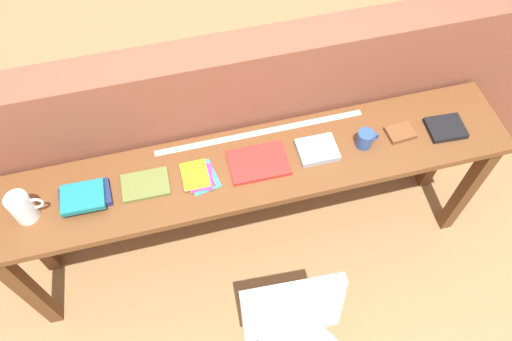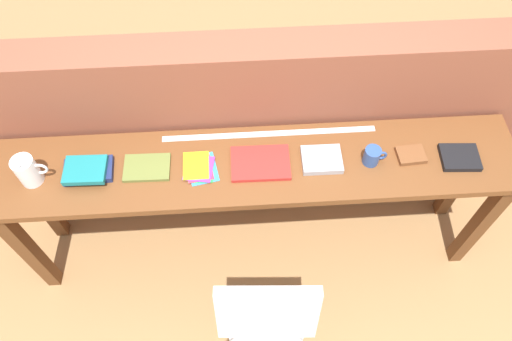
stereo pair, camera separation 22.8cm
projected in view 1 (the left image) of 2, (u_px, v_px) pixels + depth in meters
The scene contains 13 objects.
ground_plane at pixel (266, 289), 2.91m from camera, with size 40.00×40.00×0.00m, color #9E7547.
brick_wall_back at pixel (238, 137), 2.70m from camera, with size 6.00×0.20×1.30m, color brown.
sideboard at pixel (254, 180), 2.44m from camera, with size 2.50×0.44×0.88m.
pitcher_white at pixel (22, 207), 2.11m from camera, with size 0.14×0.10×0.18m.
book_stack_leftmost at pixel (84, 197), 2.20m from camera, with size 0.23×0.16×0.06m.
magazine_cycling at pixel (146, 185), 2.26m from camera, with size 0.21×0.15×0.02m, color olive.
pamphlet_pile_colourful at pixel (199, 177), 2.28m from camera, with size 0.17×0.19×0.01m.
book_open_centre at pixel (259, 163), 2.32m from camera, with size 0.27×0.19×0.02m, color red.
book_grey_hardcover at pixel (317, 150), 2.35m from camera, with size 0.19×0.15×0.03m, color #9E9EA3.
mug at pixel (365, 139), 2.35m from camera, with size 0.11×0.08×0.09m.
leather_journal_brown at pixel (400, 133), 2.41m from camera, with size 0.13×0.10×0.02m, color brown.
book_repair_rightmost at pixel (446, 128), 2.43m from camera, with size 0.18×0.15×0.03m, color black.
ruler_metal_back_edge at pixel (261, 132), 2.43m from camera, with size 1.04×0.03×0.00m, color silver.
Camera 1 is at (-0.30, -0.95, 2.82)m, focal length 35.00 mm.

